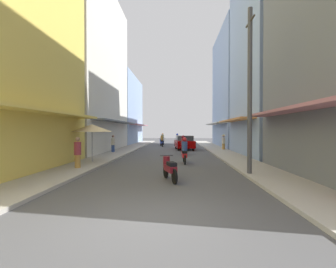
{
  "coord_description": "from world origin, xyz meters",
  "views": [
    {
      "loc": [
        0.65,
        -5.47,
        2.0
      ],
      "look_at": [
        -0.27,
        17.34,
        1.66
      ],
      "focal_mm": 26.83,
      "sensor_mm": 36.0,
      "label": 1
    }
  ],
  "objects_px": {
    "motorbike_black": "(183,146)",
    "motorbike_green": "(177,140)",
    "pedestrian_crossing": "(78,154)",
    "motorbike_blue": "(162,141)",
    "pedestrian_far": "(113,144)",
    "motorbike_maroon": "(169,168)",
    "motorbike_silver": "(163,140)",
    "vendor_umbrella": "(92,128)",
    "utility_pole": "(250,90)",
    "motorbike_red": "(184,152)",
    "parked_car": "(184,142)",
    "pedestrian_foreground": "(223,141)"
  },
  "relations": [
    {
      "from": "motorbike_blue",
      "to": "pedestrian_far",
      "type": "height_order",
      "value": "motorbike_blue"
    },
    {
      "from": "motorbike_black",
      "to": "pedestrian_crossing",
      "type": "relative_size",
      "value": 1.09
    },
    {
      "from": "motorbike_silver",
      "to": "parked_car",
      "type": "relative_size",
      "value": 0.42
    },
    {
      "from": "pedestrian_far",
      "to": "motorbike_blue",
      "type": "bearing_deg",
      "value": 68.09
    },
    {
      "from": "pedestrian_crossing",
      "to": "vendor_umbrella",
      "type": "relative_size",
      "value": 0.7
    },
    {
      "from": "pedestrian_crossing",
      "to": "motorbike_silver",
      "type": "bearing_deg",
      "value": 82.54
    },
    {
      "from": "motorbike_silver",
      "to": "pedestrian_far",
      "type": "relative_size",
      "value": 1.13
    },
    {
      "from": "motorbike_blue",
      "to": "utility_pole",
      "type": "xyz_separation_m",
      "value": [
        5.12,
        -19.47,
        3.03
      ]
    },
    {
      "from": "motorbike_red",
      "to": "pedestrian_far",
      "type": "xyz_separation_m",
      "value": [
        -6.02,
        6.33,
        0.08
      ]
    },
    {
      "from": "motorbike_red",
      "to": "utility_pole",
      "type": "bearing_deg",
      "value": -56.17
    },
    {
      "from": "motorbike_green",
      "to": "pedestrian_crossing",
      "type": "bearing_deg",
      "value": -103.24
    },
    {
      "from": "utility_pole",
      "to": "pedestrian_foreground",
      "type": "bearing_deg",
      "value": 84.44
    },
    {
      "from": "motorbike_black",
      "to": "pedestrian_crossing",
      "type": "xyz_separation_m",
      "value": [
        -5.44,
        -8.4,
        0.13
      ]
    },
    {
      "from": "motorbike_black",
      "to": "motorbike_blue",
      "type": "height_order",
      "value": "same"
    },
    {
      "from": "motorbike_maroon",
      "to": "utility_pole",
      "type": "relative_size",
      "value": 0.24
    },
    {
      "from": "motorbike_red",
      "to": "vendor_umbrella",
      "type": "height_order",
      "value": "vendor_umbrella"
    },
    {
      "from": "motorbike_black",
      "to": "motorbike_red",
      "type": "height_order",
      "value": "same"
    },
    {
      "from": "motorbike_black",
      "to": "motorbike_silver",
      "type": "xyz_separation_m",
      "value": [
        -2.53,
        13.79,
        0.0
      ]
    },
    {
      "from": "parked_car",
      "to": "utility_pole",
      "type": "distance_m",
      "value": 15.31
    },
    {
      "from": "motorbike_red",
      "to": "pedestrian_foreground",
      "type": "height_order",
      "value": "pedestrian_foreground"
    },
    {
      "from": "motorbike_red",
      "to": "motorbike_green",
      "type": "relative_size",
      "value": 1.0
    },
    {
      "from": "parked_car",
      "to": "vendor_umbrella",
      "type": "bearing_deg",
      "value": -117.8
    },
    {
      "from": "pedestrian_far",
      "to": "motorbike_green",
      "type": "bearing_deg",
      "value": 64.73
    },
    {
      "from": "motorbike_green",
      "to": "motorbike_maroon",
      "type": "bearing_deg",
      "value": -90.53
    },
    {
      "from": "pedestrian_crossing",
      "to": "motorbike_green",
      "type": "bearing_deg",
      "value": 76.76
    },
    {
      "from": "pedestrian_foreground",
      "to": "vendor_umbrella",
      "type": "xyz_separation_m",
      "value": [
        -9.62,
        -9.92,
        1.22
      ]
    },
    {
      "from": "motorbike_red",
      "to": "motorbike_blue",
      "type": "bearing_deg",
      "value": 98.8
    },
    {
      "from": "motorbike_blue",
      "to": "pedestrian_far",
      "type": "distance_m",
      "value": 9.76
    },
    {
      "from": "motorbike_maroon",
      "to": "motorbike_green",
      "type": "height_order",
      "value": "motorbike_green"
    },
    {
      "from": "motorbike_silver",
      "to": "utility_pole",
      "type": "distance_m",
      "value": 24.23
    },
    {
      "from": "motorbike_green",
      "to": "pedestrian_foreground",
      "type": "relative_size",
      "value": 1.12
    },
    {
      "from": "motorbike_maroon",
      "to": "motorbike_red",
      "type": "xyz_separation_m",
      "value": [
        0.72,
        5.25,
        0.2
      ]
    },
    {
      "from": "vendor_umbrella",
      "to": "motorbike_red",
      "type": "bearing_deg",
      "value": 3.01
    },
    {
      "from": "motorbike_red",
      "to": "pedestrian_far",
      "type": "bearing_deg",
      "value": 133.57
    },
    {
      "from": "motorbike_green",
      "to": "utility_pole",
      "type": "relative_size",
      "value": 0.25
    },
    {
      "from": "motorbike_blue",
      "to": "pedestrian_crossing",
      "type": "height_order",
      "value": "pedestrian_crossing"
    },
    {
      "from": "utility_pole",
      "to": "motorbike_green",
      "type": "bearing_deg",
      "value": 98.34
    },
    {
      "from": "pedestrian_foreground",
      "to": "motorbike_red",
      "type": "bearing_deg",
      "value": -112.93
    },
    {
      "from": "motorbike_maroon",
      "to": "pedestrian_far",
      "type": "relative_size",
      "value": 1.11
    },
    {
      "from": "motorbike_green",
      "to": "vendor_umbrella",
      "type": "xyz_separation_m",
      "value": [
        -5.05,
        -18.31,
        1.43
      ]
    },
    {
      "from": "motorbike_silver",
      "to": "motorbike_blue",
      "type": "relative_size",
      "value": 1.0
    },
    {
      "from": "motorbike_blue",
      "to": "pedestrian_far",
      "type": "bearing_deg",
      "value": -111.91
    },
    {
      "from": "motorbike_red",
      "to": "pedestrian_crossing",
      "type": "height_order",
      "value": "pedestrian_crossing"
    },
    {
      "from": "motorbike_maroon",
      "to": "motorbike_green",
      "type": "relative_size",
      "value": 0.96
    },
    {
      "from": "motorbike_maroon",
      "to": "motorbike_silver",
      "type": "distance_m",
      "value": 24.69
    },
    {
      "from": "motorbike_black",
      "to": "motorbike_green",
      "type": "height_order",
      "value": "same"
    },
    {
      "from": "pedestrian_foreground",
      "to": "motorbike_silver",
      "type": "bearing_deg",
      "value": 124.0
    },
    {
      "from": "motorbike_black",
      "to": "utility_pole",
      "type": "distance_m",
      "value": 10.49
    },
    {
      "from": "motorbike_blue",
      "to": "motorbike_black",
      "type": "bearing_deg",
      "value": -76.16
    },
    {
      "from": "parked_car",
      "to": "pedestrian_foreground",
      "type": "relative_size",
      "value": 2.63
    }
  ]
}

